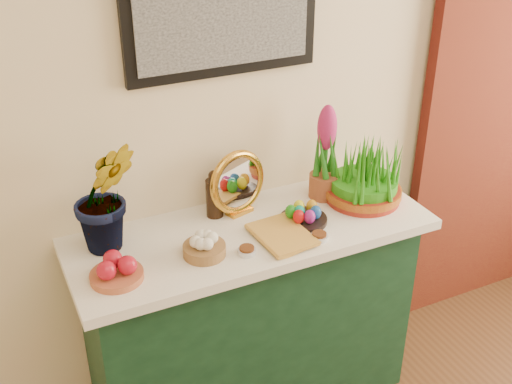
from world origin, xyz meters
TOP-DOWN VIEW (x-y plane):
  - sideboard at (-0.16, 2.00)m, footprint 1.30×0.45m
  - tablecloth at (-0.16, 2.00)m, footprint 1.40×0.55m
  - hyacinth_green at (-0.67, 2.11)m, footprint 0.30×0.26m
  - apple_bowl at (-0.70, 1.90)m, footprint 0.23×0.23m
  - garlic_basket at (-0.38, 1.91)m, footprint 0.16×0.16m
  - vinegar_cruet at (-0.24, 2.15)m, footprint 0.07×0.07m
  - mirror at (-0.15, 2.14)m, footprint 0.27×0.13m
  - book at (-0.17, 1.88)m, footprint 0.18×0.26m
  - spice_dish_left at (-0.24, 1.85)m, footprint 0.07×0.07m
  - spice_dish_right at (0.04, 1.82)m, footprint 0.07×0.07m
  - egg_plate at (0.05, 1.95)m, footprint 0.24×0.24m
  - hyacinth_pink at (0.22, 2.10)m, footprint 0.12×0.12m
  - wheatgrass_sabzeh at (0.35, 2.00)m, footprint 0.32×0.32m

SIDE VIEW (x-z plane):
  - sideboard at x=-0.16m, z-range 0.00..0.85m
  - tablecloth at x=-0.16m, z-range 0.85..0.89m
  - spice_dish_right at x=0.04m, z-range 0.89..0.92m
  - spice_dish_left at x=-0.24m, z-range 0.89..0.92m
  - book at x=-0.17m, z-range 0.89..0.92m
  - egg_plate at x=0.05m, z-range 0.88..0.96m
  - garlic_basket at x=-0.38m, z-range 0.88..0.97m
  - apple_bowl at x=-0.70m, z-range 0.88..0.97m
  - vinegar_cruet at x=-0.24m, z-range 0.88..1.08m
  - wheatgrass_sabzeh at x=0.35m, z-range 0.87..1.13m
  - mirror at x=-0.15m, z-range 0.88..1.15m
  - hyacinth_pink at x=0.22m, z-range 0.87..1.27m
  - hyacinth_green at x=-0.67m, z-range 0.89..1.45m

